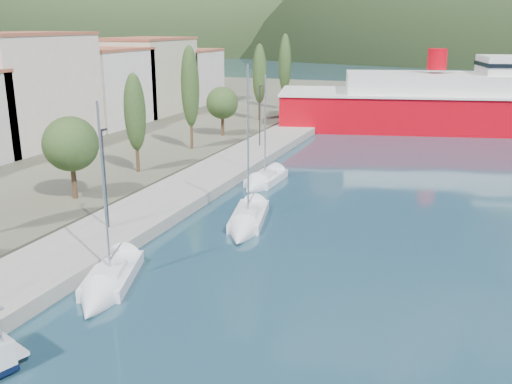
% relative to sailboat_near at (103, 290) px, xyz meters
% --- Properties ---
extents(ground, '(1400.00, 1400.00, 0.00)m').
position_rel_sailboat_near_xyz_m(ground, '(4.80, 114.37, -0.28)').
color(ground, '#1F3F4E').
extents(quay, '(5.00, 88.00, 0.80)m').
position_rel_sailboat_near_xyz_m(quay, '(-4.20, 20.37, 0.12)').
color(quay, gray).
rests_on(quay, ground).
extents(town_buildings, '(9.20, 69.20, 11.30)m').
position_rel_sailboat_near_xyz_m(town_buildings, '(-27.20, 31.28, 5.29)').
color(town_buildings, beige).
rests_on(town_buildings, land_strip).
extents(tree_row, '(3.89, 65.19, 10.78)m').
position_rel_sailboat_near_xyz_m(tree_row, '(-10.22, 25.26, 5.39)').
color(tree_row, '#47301E').
rests_on(tree_row, land_strip).
extents(lamp_posts, '(0.15, 45.42, 6.06)m').
position_rel_sailboat_near_xyz_m(lamp_posts, '(-4.20, 9.11, 3.80)').
color(lamp_posts, '#2D2D33').
rests_on(lamp_posts, quay).
extents(sailboat_near, '(4.31, 7.37, 10.16)m').
position_rel_sailboat_near_xyz_m(sailboat_near, '(0.00, 0.00, 0.00)').
color(sailboat_near, silver).
rests_on(sailboat_near, ground).
extents(sailboat_mid, '(3.78, 8.07, 11.24)m').
position_rel_sailboat_near_xyz_m(sailboat_mid, '(2.99, 11.03, -0.00)').
color(sailboat_mid, silver).
rests_on(sailboat_mid, ground).
extents(sailboat_far, '(2.29, 6.69, 9.76)m').
position_rel_sailboat_near_xyz_m(sailboat_far, '(0.24, 20.90, 0.00)').
color(sailboat_far, silver).
rests_on(sailboat_far, ground).
extents(ferry, '(53.70, 23.32, 10.44)m').
position_rel_sailboat_near_xyz_m(ferry, '(18.35, 55.56, 2.90)').
color(ferry, '#BE020F').
rests_on(ferry, ground).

